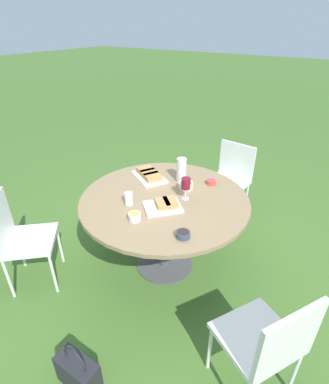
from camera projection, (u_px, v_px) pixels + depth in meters
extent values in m
plane|color=#446B2B|center=(164.00, 264.00, 3.01)|extent=(40.00, 40.00, 0.00)
cylinder|color=#4C4C51|center=(164.00, 263.00, 3.00)|extent=(0.55, 0.55, 0.02)
cylinder|color=#4C4C51|center=(164.00, 234.00, 2.82)|extent=(0.11, 0.11, 0.72)
cylinder|color=#8C7251|center=(164.00, 200.00, 2.63)|extent=(1.48, 1.48, 0.03)
cube|color=silver|center=(30.00, 241.00, 2.62)|extent=(0.61, 0.61, 0.04)
cylinder|color=silver|center=(53.00, 274.00, 2.60)|extent=(0.03, 0.03, 0.43)
cylinder|color=silver|center=(60.00, 245.00, 2.93)|extent=(0.03, 0.03, 0.43)
cylinder|color=silver|center=(8.00, 279.00, 2.55)|extent=(0.03, 0.03, 0.43)
cylinder|color=silver|center=(20.00, 249.00, 2.88)|extent=(0.03, 0.03, 0.43)
cube|color=silver|center=(256.00, 337.00, 1.83)|extent=(0.58, 0.59, 0.04)
cube|color=silver|center=(289.00, 341.00, 1.56)|extent=(0.24, 0.40, 0.42)
cylinder|color=silver|center=(254.00, 325.00, 2.16)|extent=(0.03, 0.03, 0.43)
cylinder|color=silver|center=(210.00, 348.00, 2.01)|extent=(0.03, 0.03, 0.43)
cylinder|color=silver|center=(295.00, 371.00, 1.88)|extent=(0.03, 0.03, 0.43)
cube|color=silver|center=(226.00, 183.00, 3.54)|extent=(0.48, 0.47, 0.04)
cube|color=silver|center=(237.00, 160.00, 3.55)|extent=(0.44, 0.08, 0.42)
cylinder|color=silver|center=(203.00, 201.00, 3.64)|extent=(0.03, 0.03, 0.43)
cylinder|color=silver|center=(231.00, 212.00, 3.42)|extent=(0.03, 0.03, 0.43)
cylinder|color=silver|center=(219.00, 189.00, 3.89)|extent=(0.03, 0.03, 0.43)
cylinder|color=silver|center=(246.00, 199.00, 3.67)|extent=(0.03, 0.03, 0.43)
cylinder|color=silver|center=(181.00, 170.00, 2.83)|extent=(0.09, 0.09, 0.23)
cone|color=silver|center=(178.00, 159.00, 2.80)|extent=(0.02, 0.02, 0.03)
cylinder|color=silver|center=(185.00, 198.00, 2.60)|extent=(0.06, 0.06, 0.01)
cylinder|color=silver|center=(186.00, 193.00, 2.58)|extent=(0.01, 0.01, 0.10)
cylinder|color=maroon|center=(186.00, 183.00, 2.53)|extent=(0.08, 0.08, 0.10)
cube|color=white|center=(163.00, 207.00, 2.47)|extent=(0.37, 0.38, 0.02)
cube|color=#B2844C|center=(171.00, 202.00, 2.47)|extent=(0.18, 0.18, 0.04)
cube|color=#B2844C|center=(163.00, 204.00, 2.46)|extent=(0.18, 0.18, 0.04)
cube|color=white|center=(149.00, 177.00, 2.94)|extent=(0.43, 0.38, 0.02)
cube|color=#B2844C|center=(146.00, 170.00, 2.99)|extent=(0.19, 0.20, 0.05)
cube|color=#B2844C|center=(149.00, 174.00, 2.92)|extent=(0.19, 0.20, 0.05)
cube|color=#B2844C|center=(153.00, 177.00, 2.86)|extent=(0.19, 0.20, 0.05)
cylinder|color=silver|center=(135.00, 217.00, 2.32)|extent=(0.10, 0.10, 0.06)
cylinder|color=#E0C147|center=(134.00, 215.00, 2.31)|extent=(0.08, 0.08, 0.03)
cylinder|color=beige|center=(186.00, 185.00, 2.76)|extent=(0.13, 0.13, 0.06)
cylinder|color=#387533|center=(186.00, 184.00, 2.75)|extent=(0.11, 0.11, 0.02)
cylinder|color=#334256|center=(183.00, 234.00, 2.14)|extent=(0.10, 0.10, 0.04)
cylinder|color=#2D231E|center=(183.00, 233.00, 2.13)|extent=(0.09, 0.09, 0.02)
cylinder|color=#B74733|center=(211.00, 182.00, 2.83)|extent=(0.09, 0.09, 0.04)
cylinder|color=#D6385B|center=(211.00, 181.00, 2.82)|extent=(0.07, 0.07, 0.02)
cylinder|color=silver|center=(129.00, 199.00, 2.50)|extent=(0.07, 0.07, 0.11)
cube|color=#232328|center=(78.00, 373.00, 1.96)|extent=(0.30, 0.14, 0.24)
torus|color=#232328|center=(75.00, 360.00, 1.89)|extent=(0.19, 0.01, 0.19)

